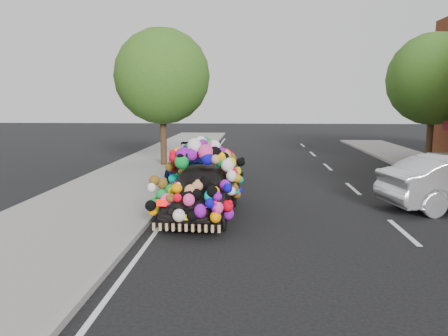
{
  "coord_description": "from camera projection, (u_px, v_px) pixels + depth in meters",
  "views": [
    {
      "loc": [
        0.15,
        -9.8,
        2.93
      ],
      "look_at": [
        -0.54,
        0.98,
        1.28
      ],
      "focal_mm": 35.0,
      "sensor_mm": 36.0,
      "label": 1
    }
  ],
  "objects": [
    {
      "name": "navy_sedan",
      "position": [
        198.0,
        165.0,
        15.56
      ],
      "size": [
        2.18,
        4.81,
        1.37
      ],
      "primitive_type": "imported",
      "rotation": [
        0.0,
        0.0,
        0.06
      ],
      "color": "black",
      "rests_on": "ground"
    },
    {
      "name": "kerb",
      "position": [
        145.0,
        225.0,
        10.25
      ],
      "size": [
        0.15,
        60.0,
        0.13
      ],
      "primitive_type": "cube",
      "color": "gray",
      "rests_on": "ground"
    },
    {
      "name": "ground",
      "position": [
        244.0,
        229.0,
        10.12
      ],
      "size": [
        100.0,
        100.0,
        0.0
      ],
      "primitive_type": "plane",
      "color": "black",
      "rests_on": "ground"
    },
    {
      "name": "sidewalk",
      "position": [
        64.0,
        223.0,
        10.38
      ],
      "size": [
        4.0,
        60.0,
        0.12
      ],
      "primitive_type": "cube",
      "color": "gray",
      "rests_on": "ground"
    },
    {
      "name": "tree_far_b",
      "position": [
        434.0,
        79.0,
        18.89
      ],
      "size": [
        4.0,
        4.0,
        5.9
      ],
      "color": "#332114",
      "rests_on": "ground"
    },
    {
      "name": "plush_art_car",
      "position": [
        202.0,
        177.0,
        11.2
      ],
      "size": [
        2.18,
        4.24,
        1.99
      ],
      "rotation": [
        0.0,
        0.0,
        -0.06
      ],
      "color": "black",
      "rests_on": "ground"
    },
    {
      "name": "lane_markings",
      "position": [
        403.0,
        232.0,
        9.89
      ],
      "size": [
        6.0,
        50.0,
        0.01
      ],
      "primitive_type": null,
      "color": "silver",
      "rests_on": "ground"
    },
    {
      "name": "tree_near_sidewalk",
      "position": [
        162.0,
        76.0,
        19.12
      ],
      "size": [
        4.2,
        4.2,
        6.13
      ],
      "color": "#332114",
      "rests_on": "ground"
    }
  ]
}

